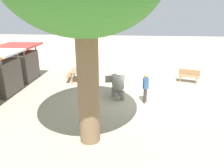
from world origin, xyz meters
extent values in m
plane|color=#BAA88C|center=(0.00, 0.00, 0.00)|extent=(60.00, 60.00, 0.00)
cylinder|color=gray|center=(0.17, 1.59, 0.26)|extent=(0.22, 0.22, 0.52)
cylinder|color=gray|center=(0.28, 1.25, 0.26)|extent=(0.22, 0.22, 0.52)
cylinder|color=gray|center=(-0.51, 1.37, 0.26)|extent=(0.22, 0.22, 0.52)
cylinder|color=gray|center=(-0.40, 1.03, 0.26)|extent=(0.22, 0.22, 0.52)
ellipsoid|color=gray|center=(-0.11, 1.31, 0.83)|extent=(1.43, 1.02, 0.78)
sphere|color=gray|center=(0.64, 1.56, 0.92)|extent=(0.55, 0.55, 0.55)
cone|color=gray|center=(0.84, 1.62, 0.43)|extent=(0.17, 0.17, 0.87)
cube|color=gray|center=(0.45, 1.88, 0.92)|extent=(0.20, 0.45, 0.41)
cube|color=gray|center=(0.68, 1.19, 0.92)|extent=(0.20, 0.45, 0.41)
cylinder|color=#3F3833|center=(-0.74, -0.17, 0.41)|extent=(0.14, 0.14, 0.82)
cylinder|color=#3F3833|center=(-0.57, -0.23, 0.41)|extent=(0.14, 0.14, 0.82)
cylinder|color=#33598C|center=(-0.66, -0.20, 1.11)|extent=(0.32, 0.32, 0.58)
sphere|color=tan|center=(-0.66, -0.20, 1.51)|extent=(0.22, 0.22, 0.22)
cylinder|color=#33598C|center=(-0.85, -0.13, 1.12)|extent=(0.09, 0.09, 0.55)
cylinder|color=#33598C|center=(-0.46, -0.27, 1.12)|extent=(0.09, 0.09, 0.55)
cylinder|color=brown|center=(-4.41, 2.10, 2.20)|extent=(0.78, 0.78, 4.40)
cube|color=#9E7A51|center=(3.05, -3.38, 0.45)|extent=(0.80, 1.46, 0.06)
cube|color=#9E7A51|center=(3.21, -3.43, 0.68)|extent=(0.47, 1.35, 0.40)
cube|color=#9E7A51|center=(2.90, -3.88, 0.21)|extent=(0.37, 0.18, 0.42)
cube|color=#9E7A51|center=(3.21, -2.88, 0.21)|extent=(0.37, 0.18, 0.42)
cube|color=#9E7A51|center=(2.72, 4.37, 0.75)|extent=(1.60, 1.01, 0.06)
cylinder|color=#9E7A51|center=(3.26, 4.78, 0.36)|extent=(0.10, 0.10, 0.72)
cylinder|color=#9E7A51|center=(3.36, 4.14, 0.36)|extent=(0.10, 0.10, 0.72)
cylinder|color=#9E7A51|center=(2.08, 4.60, 0.36)|extent=(0.10, 0.10, 0.72)
cylinder|color=#9E7A51|center=(2.17, 3.97, 0.36)|extent=(0.10, 0.10, 0.72)
cube|color=#9E7A51|center=(2.63, 4.99, 0.44)|extent=(1.52, 0.45, 0.05)
cube|color=#9E7A51|center=(2.81, 3.76, 0.44)|extent=(1.52, 0.45, 0.05)
cube|color=#59514C|center=(-0.04, 8.37, 1.00)|extent=(2.00, 1.80, 2.00)
cylinder|color=gray|center=(0.86, 7.56, 1.20)|extent=(0.10, 0.10, 2.40)
cylinder|color=gray|center=(-0.94, 7.56, 1.20)|extent=(0.10, 0.10, 2.40)
cube|color=#59514C|center=(2.56, 8.37, 1.00)|extent=(2.00, 1.80, 2.00)
cube|color=#C63833|center=(2.56, 8.37, 2.46)|extent=(2.50, 2.50, 0.12)
cylinder|color=gray|center=(3.46, 9.18, 1.20)|extent=(0.10, 0.10, 2.40)
cylinder|color=gray|center=(3.46, 7.56, 1.20)|extent=(0.10, 0.10, 2.40)
cylinder|color=gray|center=(1.66, 9.18, 1.20)|extent=(0.10, 0.10, 2.40)
cylinder|color=gray|center=(1.66, 7.56, 1.20)|extent=(0.10, 0.10, 2.40)
cylinder|color=gray|center=(1.66, 3.05, 0.16)|extent=(0.36, 0.36, 0.32)
camera|label=1|loc=(-11.51, 0.59, 4.85)|focal=34.44mm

